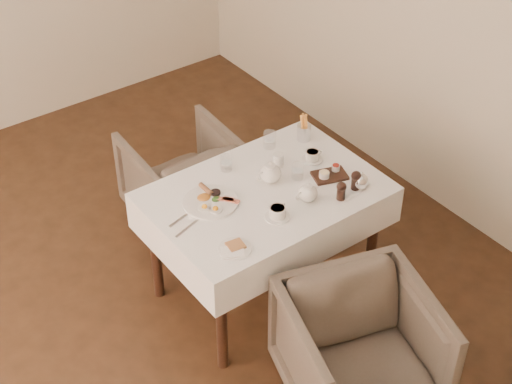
{
  "coord_description": "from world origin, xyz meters",
  "views": [
    {
      "loc": [
        -1.31,
        -2.88,
        3.41
      ],
      "look_at": [
        0.67,
        -0.2,
        0.82
      ],
      "focal_mm": 55.0,
      "sensor_mm": 36.0,
      "label": 1
    }
  ],
  "objects_px": {
    "breakfast_plate": "(210,201)",
    "teapot_centre": "(270,172)",
    "table": "(265,207)",
    "armchair_near": "(360,352)",
    "armchair_far": "(183,177)"
  },
  "relations": [
    {
      "from": "breakfast_plate",
      "to": "teapot_centre",
      "type": "xyz_separation_m",
      "value": [
        0.37,
        -0.05,
        0.06
      ]
    },
    {
      "from": "breakfast_plate",
      "to": "table",
      "type": "bearing_deg",
      "value": 6.48
    },
    {
      "from": "table",
      "to": "armchair_near",
      "type": "distance_m",
      "value": 0.97
    },
    {
      "from": "armchair_near",
      "to": "breakfast_plate",
      "type": "bearing_deg",
      "value": 118.92
    },
    {
      "from": "teapot_centre",
      "to": "table",
      "type": "bearing_deg",
      "value": -141.87
    },
    {
      "from": "breakfast_plate",
      "to": "armchair_far",
      "type": "bearing_deg",
      "value": 93.68
    },
    {
      "from": "armchair_far",
      "to": "table",
      "type": "bearing_deg",
      "value": 93.32
    },
    {
      "from": "armchair_near",
      "to": "armchair_far",
      "type": "height_order",
      "value": "armchair_near"
    },
    {
      "from": "armchair_far",
      "to": "breakfast_plate",
      "type": "bearing_deg",
      "value": 72.65
    },
    {
      "from": "armchair_near",
      "to": "breakfast_plate",
      "type": "xyz_separation_m",
      "value": [
        -0.21,
        1.02,
        0.43
      ]
    },
    {
      "from": "armchair_far",
      "to": "armchair_near",
      "type": "bearing_deg",
      "value": 90.49
    },
    {
      "from": "table",
      "to": "armchair_near",
      "type": "xyz_separation_m",
      "value": [
        -0.09,
        -0.92,
        -0.3
      ]
    },
    {
      "from": "armchair_far",
      "to": "breakfast_plate",
      "type": "distance_m",
      "value": 0.96
    },
    {
      "from": "armchair_near",
      "to": "teapot_centre",
      "type": "height_order",
      "value": "teapot_centre"
    },
    {
      "from": "table",
      "to": "armchair_far",
      "type": "xyz_separation_m",
      "value": [
        -0.0,
        0.89,
        -0.33
      ]
    }
  ]
}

